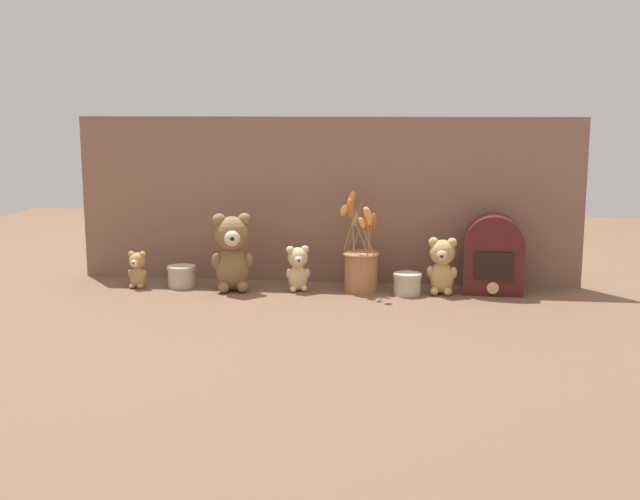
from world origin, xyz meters
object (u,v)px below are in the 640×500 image
teddy_bear_small (298,267)px  teddy_bear_tiny (137,269)px  decorative_tin_tall (182,276)px  flower_vase (361,263)px  decorative_tin_short (407,284)px  teddy_bear_large (232,251)px  vintage_radio (493,255)px  teddy_bear_medium (442,265)px

teddy_bear_small → teddy_bear_tiny: (-0.55, -0.02, -0.01)m
teddy_bear_tiny → decorative_tin_tall: teddy_bear_tiny is taller
flower_vase → decorative_tin_short: size_ratio=3.56×
teddy_bear_large → teddy_bear_tiny: bearing=179.6°
teddy_bear_small → vintage_radio: size_ratio=0.59×
vintage_radio → decorative_tin_short: bearing=-167.0°
teddy_bear_small → decorative_tin_tall: bearing=178.2°
teddy_bear_small → teddy_bear_large: bearing=-174.0°
teddy_bear_medium → decorative_tin_short: size_ratio=2.02×
teddy_bear_large → teddy_bear_medium: (0.69, 0.04, -0.04)m
flower_vase → teddy_bear_small: bearing=-173.0°
teddy_bear_medium → decorative_tin_tall: size_ratio=1.92×
flower_vase → decorative_tin_tall: size_ratio=3.39×
teddy_bear_medium → vintage_radio: vintage_radio is taller
teddy_bear_medium → teddy_bear_small: 0.48m
teddy_bear_tiny → decorative_tin_tall: bearing=13.1°
flower_vase → decorative_tin_tall: 0.62m
decorative_tin_tall → decorative_tin_short: 0.77m
teddy_bear_large → vintage_radio: (0.86, 0.08, -0.01)m
teddy_bear_small → vintage_radio: 0.65m
teddy_bear_large → teddy_bear_medium: teddy_bear_large is taller
flower_vase → decorative_tin_tall: flower_vase is taller
teddy_bear_large → decorative_tin_tall: 0.22m
teddy_bear_tiny → teddy_bear_medium: bearing=1.9°
teddy_bear_large → teddy_bear_small: 0.23m
decorative_tin_short → vintage_radio: bearing=13.0°
teddy_bear_tiny → flower_vase: (0.76, 0.05, 0.03)m
teddy_bear_medium → teddy_bear_small: size_ratio=1.23×
teddy_bear_medium → flower_vase: flower_vase is taller
teddy_bear_small → decorative_tin_short: 0.37m
teddy_bear_tiny → teddy_bear_small: bearing=2.1°
teddy_bear_small → teddy_bear_tiny: bearing=-177.9°
teddy_bear_medium → decorative_tin_tall: bearing=-179.9°
teddy_bear_small → flower_vase: bearing=7.0°
teddy_bear_large → teddy_bear_tiny: size_ratio=2.06×
decorative_tin_tall → teddy_bear_tiny: bearing=-166.9°
decorative_tin_tall → flower_vase: bearing=1.2°
teddy_bear_large → vintage_radio: 0.86m
teddy_bear_medium → teddy_bear_tiny: (-1.02, -0.03, -0.03)m
teddy_bear_tiny → flower_vase: flower_vase is taller
teddy_bear_large → teddy_bear_medium: bearing=3.0°
teddy_bear_large → decorative_tin_tall: bearing=169.3°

